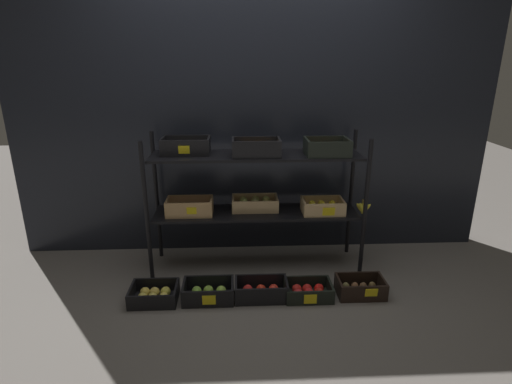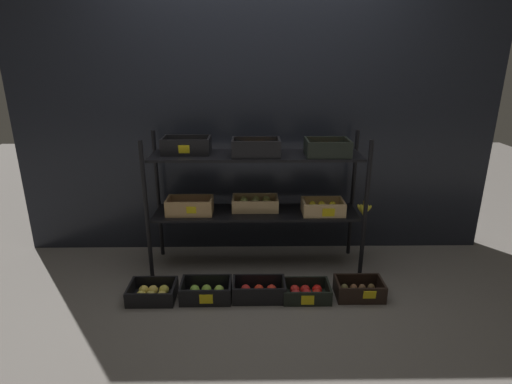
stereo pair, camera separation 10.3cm
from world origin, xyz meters
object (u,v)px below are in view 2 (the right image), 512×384
(crate_ground_right_apple_red, at_px, (306,292))
(crate_ground_kiwi, at_px, (359,290))
(display_rack, at_px, (257,183))
(crate_ground_apple_red, at_px, (259,291))
(crate_ground_apple_gold, at_px, (153,293))
(crate_ground_apple_green, at_px, (206,292))

(crate_ground_right_apple_red, bearing_deg, crate_ground_kiwi, 1.89)
(display_rack, xyz_separation_m, crate_ground_apple_red, (0.01, -0.48, -0.67))
(display_rack, distance_m, crate_ground_kiwi, 1.11)
(crate_ground_apple_gold, height_order, crate_ground_kiwi, crate_ground_kiwi)
(display_rack, bearing_deg, crate_ground_kiwi, -32.95)
(display_rack, xyz_separation_m, crate_ground_kiwi, (0.74, -0.48, -0.67))
(crate_ground_apple_red, relative_size, crate_ground_kiwi, 1.11)
(crate_ground_apple_gold, height_order, crate_ground_apple_red, crate_ground_apple_red)
(crate_ground_apple_gold, xyz_separation_m, crate_ground_apple_red, (0.77, 0.00, 0.01))
(crate_ground_kiwi, bearing_deg, crate_ground_apple_green, -179.58)
(display_rack, relative_size, crate_ground_kiwi, 5.19)
(display_rack, distance_m, crate_ground_right_apple_red, 0.91)
(display_rack, distance_m, crate_ground_apple_green, 0.91)
(crate_ground_apple_gold, bearing_deg, crate_ground_right_apple_red, -0.18)
(crate_ground_apple_green, relative_size, crate_ground_apple_red, 0.96)
(display_rack, height_order, crate_ground_kiwi, display_rack)
(crate_ground_apple_gold, height_order, crate_ground_right_apple_red, crate_ground_apple_gold)
(crate_ground_apple_gold, distance_m, crate_ground_right_apple_red, 1.11)
(crate_ground_apple_red, bearing_deg, crate_ground_apple_gold, -179.70)
(crate_ground_apple_green, relative_size, crate_ground_right_apple_red, 1.07)
(crate_ground_right_apple_red, relative_size, crate_ground_kiwi, 1.00)
(crate_ground_kiwi, bearing_deg, display_rack, 147.05)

